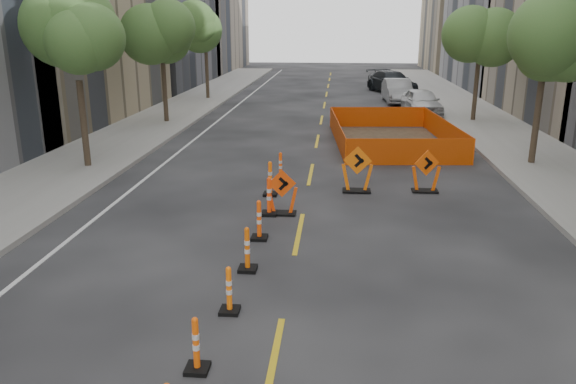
# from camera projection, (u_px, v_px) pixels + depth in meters

# --- Properties ---
(ground_plane) EXTENTS (140.00, 140.00, 0.00)m
(ground_plane) POSITION_uv_depth(u_px,v_px,m) (284.00, 306.00, 10.91)
(ground_plane) COLOR black
(sidewalk_left) EXTENTS (4.00, 90.00, 0.15)m
(sidewalk_left) POSITION_uv_depth(u_px,v_px,m) (95.00, 155.00, 23.10)
(sidewalk_left) COLOR gray
(sidewalk_left) RESTS_ON ground
(sidewalk_right) EXTENTS (4.00, 90.00, 0.15)m
(sidewalk_right) POSITION_uv_depth(u_px,v_px,m) (547.00, 164.00, 21.56)
(sidewalk_right) COLOR gray
(sidewalk_right) RESTS_ON ground
(bld_left_d) EXTENTS (12.00, 16.00, 14.00)m
(bld_left_d) POSITION_uv_depth(u_px,v_px,m) (130.00, 2.00, 47.72)
(bld_left_d) COLOR #4C4C51
(bld_left_d) RESTS_ON ground
(tree_l_b) EXTENTS (2.80, 2.80, 5.95)m
(tree_l_b) POSITION_uv_depth(u_px,v_px,m) (75.00, 45.00, 19.86)
(tree_l_b) COLOR #382B1E
(tree_l_b) RESTS_ON ground
(tree_l_c) EXTENTS (2.80, 2.80, 5.95)m
(tree_l_c) POSITION_uv_depth(u_px,v_px,m) (161.00, 38.00, 29.39)
(tree_l_c) COLOR #382B1E
(tree_l_c) RESTS_ON ground
(tree_l_d) EXTENTS (2.80, 2.80, 5.95)m
(tree_l_d) POSITION_uv_depth(u_px,v_px,m) (205.00, 34.00, 38.93)
(tree_l_d) COLOR #382B1E
(tree_l_d) RESTS_ON ground
(tree_r_b) EXTENTS (2.80, 2.80, 5.95)m
(tree_r_b) POSITION_uv_depth(u_px,v_px,m) (546.00, 45.00, 20.32)
(tree_r_b) COLOR #382B1E
(tree_r_b) RESTS_ON ground
(tree_r_c) EXTENTS (2.80, 2.80, 5.95)m
(tree_r_c) POSITION_uv_depth(u_px,v_px,m) (481.00, 38.00, 29.86)
(tree_r_c) COLOR #382B1E
(tree_r_c) RESTS_ON ground
(channelizer_1) EXTENTS (0.37, 0.37, 0.95)m
(channelizer_1) POSITION_uv_depth(u_px,v_px,m) (196.00, 344.00, 8.76)
(channelizer_1) COLOR #EF550A
(channelizer_1) RESTS_ON ground
(channelizer_2) EXTENTS (0.37, 0.37, 0.95)m
(channelizer_2) POSITION_uv_depth(u_px,v_px,m) (229.00, 290.00, 10.56)
(channelizer_2) COLOR orange
(channelizer_2) RESTS_ON ground
(channelizer_3) EXTENTS (0.40, 0.40, 1.02)m
(channelizer_3) POSITION_uv_depth(u_px,v_px,m) (247.00, 249.00, 12.35)
(channelizer_3) COLOR #D95709
(channelizer_3) RESTS_ON ground
(channelizer_4) EXTENTS (0.41, 0.41, 1.04)m
(channelizer_4) POSITION_uv_depth(u_px,v_px,m) (259.00, 220.00, 14.16)
(channelizer_4) COLOR #F04A0A
(channelizer_4) RESTS_ON ground
(channelizer_5) EXTENTS (0.44, 0.44, 1.12)m
(channelizer_5) POSITION_uv_depth(u_px,v_px,m) (269.00, 196.00, 15.96)
(channelizer_5) COLOR #FF420A
(channelizer_5) RESTS_ON ground
(channelizer_6) EXTENTS (0.44, 0.44, 1.11)m
(channelizer_6) POSITION_uv_depth(u_px,v_px,m) (270.00, 178.00, 17.78)
(channelizer_6) COLOR #F9610A
(channelizer_6) RESTS_ON ground
(channelizer_7) EXTENTS (0.39, 0.39, 0.98)m
(channelizer_7) POSITION_uv_depth(u_px,v_px,m) (280.00, 166.00, 19.60)
(channelizer_7) COLOR #FF4D0A
(channelizer_7) RESTS_ON ground
(chevron_sign_left) EXTENTS (0.95, 0.65, 1.33)m
(chevron_sign_left) POSITION_uv_depth(u_px,v_px,m) (282.00, 192.00, 15.98)
(chevron_sign_left) COLOR #DC3F09
(chevron_sign_left) RESTS_ON ground
(chevron_sign_center) EXTENTS (1.07, 0.71, 1.52)m
(chevron_sign_center) POSITION_uv_depth(u_px,v_px,m) (357.00, 169.00, 18.09)
(chevron_sign_center) COLOR #DB5B09
(chevron_sign_center) RESTS_ON ground
(chevron_sign_right) EXTENTS (1.05, 0.80, 1.40)m
(chevron_sign_right) POSITION_uv_depth(u_px,v_px,m) (426.00, 171.00, 18.10)
(chevron_sign_right) COLOR #DB4B09
(chevron_sign_right) RESTS_ON ground
(safety_fence) EXTENTS (5.63, 8.78, 1.05)m
(safety_fence) POSITION_uv_depth(u_px,v_px,m) (391.00, 132.00, 25.61)
(safety_fence) COLOR #D8440B
(safety_fence) RESTS_ON ground
(parked_car_near) EXTENTS (2.28, 4.72, 1.55)m
(parked_car_near) POSITION_uv_depth(u_px,v_px,m) (422.00, 102.00, 33.40)
(parked_car_near) COLOR silver
(parked_car_near) RESTS_ON ground
(parked_car_mid) EXTENTS (1.91, 4.95, 1.61)m
(parked_car_mid) POSITION_uv_depth(u_px,v_px,m) (398.00, 91.00, 38.54)
(parked_car_mid) COLOR gray
(parked_car_mid) RESTS_ON ground
(parked_car_far) EXTENTS (4.22, 6.19, 1.67)m
(parked_car_far) POSITION_uv_depth(u_px,v_px,m) (392.00, 82.00, 44.16)
(parked_car_far) COLOR black
(parked_car_far) RESTS_ON ground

